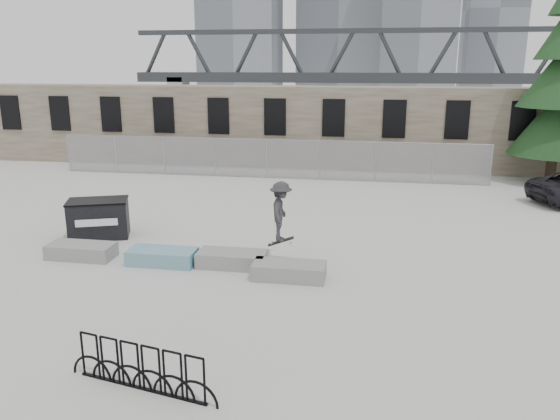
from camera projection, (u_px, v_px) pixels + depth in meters
The scene contains 11 objects.
ground at pixel (187, 262), 16.31m from camera, with size 120.00×120.00×0.00m, color beige.
stone_wall at pixel (279, 126), 31.17m from camera, with size 36.00×2.58×4.50m.
chainlink_fence at pixel (267, 158), 27.93m from camera, with size 22.06×0.06×2.02m.
planter_far_left at pixel (81, 250), 16.59m from camera, with size 2.00×0.90×0.44m.
planter_center_left at pixel (162, 256), 16.10m from camera, with size 2.00×0.90×0.44m.
planter_center_right at pixel (232, 258), 15.90m from camera, with size 2.00×0.90×0.44m.
planter_offset at pixel (289, 270), 15.00m from camera, with size 2.00×0.90×0.44m.
dumpster at pixel (99, 218), 18.50m from camera, with size 2.27×1.82×1.30m.
bike_rack at pixel (141, 368), 9.83m from camera, with size 3.08×0.70×0.90m.
truss_bridge at pixel (415, 77), 65.95m from camera, with size 70.00×3.00×9.80m.
skateboarder at pixel (281, 212), 16.04m from camera, with size 0.79×1.19×1.96m.
Camera 1 is at (5.34, -14.65, 5.75)m, focal length 35.00 mm.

